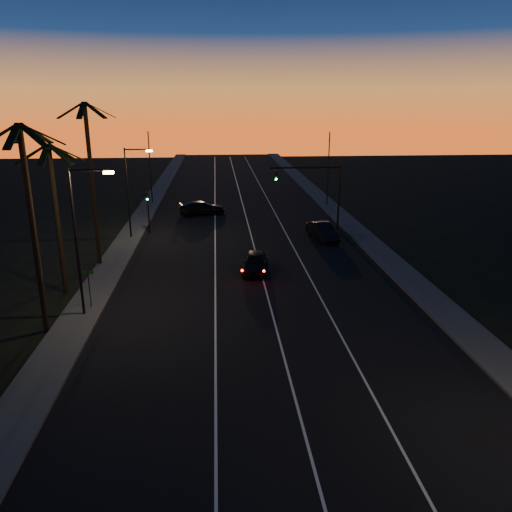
{
  "coord_description": "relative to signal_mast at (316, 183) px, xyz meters",
  "views": [
    {
      "loc": [
        -2.73,
        -8.77,
        12.58
      ],
      "look_at": [
        -0.19,
        23.4,
        2.51
      ],
      "focal_mm": 35.0,
      "sensor_mm": 36.0,
      "label": 1
    }
  ],
  "objects": [
    {
      "name": "road",
      "position": [
        -7.14,
        -9.99,
        -4.78
      ],
      "size": [
        20.0,
        170.0,
        0.01
      ],
      "primitive_type": "cube",
      "color": "black",
      "rests_on": "ground"
    },
    {
      "name": "palm_near",
      "position": [
        -19.74,
        -21.99,
        2.29
      ],
      "size": [
        4.25,
        4.16,
        11.53
      ],
      "color": "black",
      "rests_on": "ground"
    },
    {
      "name": "streetlight_left_near",
      "position": [
        -17.84,
        -19.99,
        0.54
      ],
      "size": [
        2.55,
        0.26,
        9.0
      ],
      "color": "black",
      "rests_on": "ground"
    },
    {
      "name": "cross_car",
      "position": [
        -11.61,
        7.85,
        -3.99
      ],
      "size": [
        5.78,
        3.62,
        1.56
      ],
      "color": "black",
      "rests_on": "road"
    },
    {
      "name": "sidewalk_left",
      "position": [
        -18.34,
        -9.99,
        -4.7
      ],
      "size": [
        2.4,
        170.0,
        0.16
      ],
      "primitive_type": "cube",
      "color": "#383835",
      "rests_on": "ground"
    },
    {
      "name": "sidewalk_right",
      "position": [
        4.06,
        -9.99,
        -4.7
      ],
      "size": [
        2.4,
        170.0,
        0.16
      ],
      "primitive_type": "cube",
      "color": "#383835",
      "rests_on": "ground"
    },
    {
      "name": "right_car",
      "position": [
        -0.01,
        -3.78,
        -3.98
      ],
      "size": [
        2.51,
        5.02,
        1.58
      ],
      "color": "black",
      "rests_on": "road"
    },
    {
      "name": "street_sign",
      "position": [
        -17.94,
        -18.99,
        -3.13
      ],
      "size": [
        0.7,
        0.06,
        2.6
      ],
      "color": "black",
      "rests_on": "ground"
    },
    {
      "name": "far_pole_left",
      "position": [
        -18.14,
        15.01,
        -0.28
      ],
      "size": [
        0.14,
        0.14,
        9.0
      ],
      "primitive_type": "cylinder",
      "color": "black",
      "rests_on": "ground"
    },
    {
      "name": "lead_car",
      "position": [
        -7.07,
        -12.69,
        -4.0
      ],
      "size": [
        2.44,
        5.24,
        1.54
      ],
      "color": "black",
      "rests_on": "road"
    },
    {
      "name": "lane_stripe_right",
      "position": [
        -3.14,
        -9.99,
        -4.76
      ],
      "size": [
        0.12,
        160.0,
        0.01
      ],
      "primitive_type": "cube",
      "color": "silver",
      "rests_on": "road"
    },
    {
      "name": "signal_mast",
      "position": [
        0.0,
        0.0,
        0.0
      ],
      "size": [
        7.1,
        0.41,
        7.0
      ],
      "color": "black",
      "rests_on": "ground"
    },
    {
      "name": "lane_stripe_left",
      "position": [
        -10.14,
        -9.99,
        -4.76
      ],
      "size": [
        0.12,
        160.0,
        0.01
      ],
      "primitive_type": "cube",
      "color": "silver",
      "rests_on": "road"
    },
    {
      "name": "palm_mid",
      "position": [
        -20.34,
        -15.99,
        1.47
      ],
      "size": [
        4.25,
        4.16,
        10.03
      ],
      "color": "black",
      "rests_on": "ground"
    },
    {
      "name": "lane_stripe_mid",
      "position": [
        -6.64,
        -9.99,
        -4.76
      ],
      "size": [
        0.12,
        160.0,
        0.01
      ],
      "primitive_type": "cube",
      "color": "silver",
      "rests_on": "road"
    },
    {
      "name": "palm_far",
      "position": [
        -19.34,
        -9.99,
        2.83
      ],
      "size": [
        4.25,
        4.16,
        12.53
      ],
      "color": "black",
      "rests_on": "ground"
    },
    {
      "name": "signal_post",
      "position": [
        -16.64,
        -0.01,
        -1.89
      ],
      "size": [
        0.28,
        0.37,
        4.2
      ],
      "color": "black",
      "rests_on": "ground"
    },
    {
      "name": "far_pole_right",
      "position": [
        3.86,
        12.01,
        -0.28
      ],
      "size": [
        0.14,
        0.14,
        9.0
      ],
      "primitive_type": "cylinder",
      "color": "black",
      "rests_on": "ground"
    },
    {
      "name": "streetlight_left_far",
      "position": [
        -17.82,
        -1.99,
        0.28
      ],
      "size": [
        2.55,
        0.26,
        8.5
      ],
      "color": "black",
      "rests_on": "ground"
    }
  ]
}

